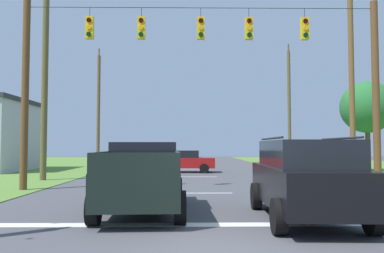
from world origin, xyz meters
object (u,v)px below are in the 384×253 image
Objects in this scene: pickup_truck at (143,177)px; distant_car_oncoming at (184,161)px; suv_black at (305,177)px; utility_pole_mid_right at (352,76)px; tree_roadside_right at (367,107)px; utility_pole_mid_left at (45,78)px; utility_pole_far_left at (98,109)px; distant_car_crossing_white at (301,160)px; utility_pole_far_right at (289,105)px; overhead_signal_span at (201,80)px.

distant_car_oncoming is at bearing 86.29° from pickup_truck.
utility_pole_mid_right reaches higher than suv_black.
pickup_truck is at bearing -131.39° from tree_roadside_right.
utility_pole_far_left is at bearing 91.27° from utility_pole_mid_left.
utility_pole_far_left reaches higher than distant_car_crossing_white.
distant_car_crossing_white is at bearing 25.20° from utility_pole_mid_left.
distant_car_oncoming is at bearing 100.31° from suv_black.
tree_roadside_right is at bearing 48.61° from pickup_truck.
pickup_truck is 0.51× the size of utility_pole_far_right.
pickup_truck is 0.48× the size of utility_pole_mid_left.
overhead_signal_span reaches higher than distant_car_crossing_white.
utility_pole_mid_right is at bearing -40.53° from utility_pole_far_left.
tree_roadside_right is (13.92, 15.79, 3.58)m from pickup_truck.
distant_car_crossing_white is at bearing 93.02° from utility_pole_mid_right.
utility_pole_far_left is at bearing 159.39° from tree_roadside_right.
distant_car_oncoming is 12.16m from utility_pole_far_right.
distant_car_oncoming is 13.42m from tree_roadside_right.
utility_pole_mid_left is (-16.00, -7.53, 4.71)m from distant_car_crossing_white.
pickup_truck is 0.86× the size of tree_roadside_right.
overhead_signal_span is at bearing 109.86° from suv_black.
tree_roadside_right is (20.32, 6.16, -0.96)m from utility_pole_mid_left.
distant_car_crossing_white is at bearing -21.39° from utility_pole_far_left.
distant_car_oncoming is 10.81m from utility_pole_mid_left.
suv_black is (2.36, -6.53, -3.57)m from overhead_signal_span.
utility_pole_far_left is at bearing 158.61° from distant_car_crossing_white.
suv_black is 0.43× the size of utility_pole_mid_right.
pickup_truck reaches higher than distant_car_crossing_white.
overhead_signal_span is at bearing -153.43° from utility_pole_mid_right.
distant_car_oncoming is 0.41× the size of utility_pole_far_left.
utility_pole_mid_right is at bearing 42.69° from pickup_truck.
distant_car_crossing_white is 0.42× the size of utility_pole_far_left.
utility_pole_far_left reaches higher than pickup_truck.
utility_pole_mid_left is at bearing -139.82° from distant_car_oncoming.
overhead_signal_span is 1.35× the size of utility_pole_mid_right.
distant_car_crossing_white is at bearing 60.76° from pickup_truck.
suv_black reaches higher than distant_car_crossing_white.
suv_black is at bearing -104.19° from utility_pole_far_right.
utility_pole_far_right reaches higher than overhead_signal_span.
overhead_signal_span is at bearing -122.94° from distant_car_crossing_white.
utility_pole_mid_left is (-8.22, 4.49, 0.87)m from overhead_signal_span.
overhead_signal_span reaches higher than distant_car_oncoming.
overhead_signal_span is at bearing -138.64° from tree_roadside_right.
utility_pole_mid_right reaches higher than utility_pole_far_left.
distant_car_oncoming is 0.69× the size of tree_roadside_right.
distant_car_crossing_white is (5.43, 18.54, -0.27)m from suv_black.
distant_car_crossing_white is 8.66m from distant_car_oncoming.
utility_pole_far_left is at bearing 105.90° from pickup_truck.
distant_car_crossing_white is at bearing -96.43° from utility_pole_far_right.
utility_pole_mid_left reaches higher than overhead_signal_span.
overhead_signal_span is 6.57m from pickup_truck.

